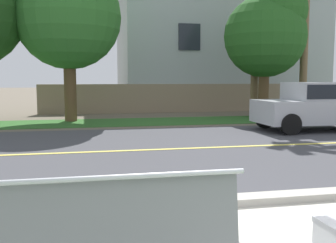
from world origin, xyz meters
name	(u,v)px	position (x,y,z in m)	size (l,w,h in m)	color
ground_plane	(144,140)	(0.00, 8.00, 0.00)	(140.00, 140.00, 0.00)	#665B4C
curb_edge	(207,203)	(0.00, 2.35, 0.06)	(44.00, 0.30, 0.11)	#ADA89E
street_asphalt	(153,150)	(0.00, 6.50, 0.00)	(52.00, 8.00, 0.01)	#424247
road_centre_line	(153,150)	(0.00, 6.50, 0.01)	(48.00, 0.14, 0.01)	#E0CC4C
far_verge_grass	(127,122)	(0.00, 12.50, 0.01)	(48.00, 2.80, 0.02)	#2D6026
car_silver_near	(323,104)	(5.95, 8.90, 0.85)	(4.30, 1.86, 1.54)	#B2B5BC
shade_tree_left	(71,8)	(-1.98, 13.21, 4.30)	(4.01, 4.01, 6.62)	brown
shade_tree_centre	(268,30)	(5.99, 13.07, 3.66)	(3.42, 3.42, 5.65)	brown
garden_wall	(174,98)	(2.77, 16.64, 0.70)	(13.00, 0.36, 1.40)	gray
house_across_street	(216,44)	(6.03, 19.84, 3.71)	(11.97, 6.91, 7.34)	#A3ADB2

